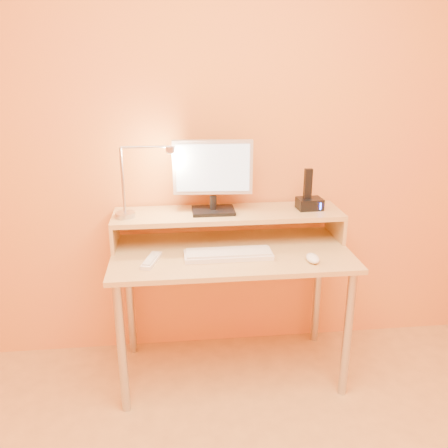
{
  "coord_description": "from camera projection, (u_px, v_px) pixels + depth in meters",
  "views": [
    {
      "loc": [
        -0.28,
        -1.01,
        1.64
      ],
      "look_at": [
        -0.04,
        1.13,
        0.88
      ],
      "focal_mm": 37.83,
      "sensor_mm": 36.0,
      "label": 1
    }
  ],
  "objects": [
    {
      "name": "wall_back",
      "position": [
        224.0,
        136.0,
        2.52
      ],
      "size": [
        3.0,
        0.04,
        2.5
      ],
      "primitive_type": "cube",
      "color": "orange",
      "rests_on": "floor"
    },
    {
      "name": "desk_leg_fl",
      "position": [
        122.0,
        349.0,
        2.22
      ],
      "size": [
        0.04,
        0.04,
        0.69
      ],
      "primitive_type": "cylinder",
      "color": "#B0B0B8",
      "rests_on": "floor"
    },
    {
      "name": "desk_leg_fr",
      "position": [
        347.0,
        335.0,
        2.33
      ],
      "size": [
        0.04,
        0.04,
        0.69
      ],
      "primitive_type": "cylinder",
      "color": "#B0B0B8",
      "rests_on": "floor"
    },
    {
      "name": "desk_leg_bl",
      "position": [
        130.0,
        299.0,
        2.69
      ],
      "size": [
        0.04,
        0.04,
        0.69
      ],
      "primitive_type": "cylinder",
      "color": "#B0B0B8",
      "rests_on": "floor"
    },
    {
      "name": "desk_leg_br",
      "position": [
        317.0,
        289.0,
        2.8
      ],
      "size": [
        0.04,
        0.04,
        0.69
      ],
      "primitive_type": "cylinder",
      "color": "#B0B0B8",
      "rests_on": "floor"
    },
    {
      "name": "desk_lower",
      "position": [
        231.0,
        253.0,
        2.39
      ],
      "size": [
        1.2,
        0.6,
        0.02
      ],
      "primitive_type": "cube",
      "color": "tan",
      "rests_on": "floor"
    },
    {
      "name": "shelf_riser_left",
      "position": [
        115.0,
        233.0,
        2.45
      ],
      "size": [
        0.02,
        0.3,
        0.14
      ],
      "primitive_type": "cube",
      "color": "tan",
      "rests_on": "desk_lower"
    },
    {
      "name": "shelf_riser_right",
      "position": [
        335.0,
        224.0,
        2.57
      ],
      "size": [
        0.02,
        0.3,
        0.14
      ],
      "primitive_type": "cube",
      "color": "tan",
      "rests_on": "desk_lower"
    },
    {
      "name": "desk_shelf",
      "position": [
        228.0,
        214.0,
        2.48
      ],
      "size": [
        1.2,
        0.3,
        0.02
      ],
      "primitive_type": "cube",
      "color": "tan",
      "rests_on": "desk_lower"
    },
    {
      "name": "monitor_foot",
      "position": [
        213.0,
        211.0,
        2.47
      ],
      "size": [
        0.22,
        0.16,
        0.02
      ],
      "primitive_type": "cube",
      "color": "black",
      "rests_on": "desk_shelf"
    },
    {
      "name": "monitor_neck",
      "position": [
        213.0,
        203.0,
        2.45
      ],
      "size": [
        0.04,
        0.04,
        0.07
      ],
      "primitive_type": "cylinder",
      "color": "black",
      "rests_on": "monitor_foot"
    },
    {
      "name": "monitor_panel",
      "position": [
        213.0,
        167.0,
        2.4
      ],
      "size": [
        0.41,
        0.06,
        0.28
      ],
      "primitive_type": "cube",
      "rotation": [
        0.0,
        0.0,
        -0.07
      ],
      "color": "#B6B7BE",
      "rests_on": "monitor_neck"
    },
    {
      "name": "monitor_back",
      "position": [
        212.0,
        166.0,
        2.42
      ],
      "size": [
        0.37,
        0.04,
        0.24
      ],
      "primitive_type": "cube",
      "rotation": [
        0.0,
        0.0,
        -0.07
      ],
      "color": "black",
      "rests_on": "monitor_panel"
    },
    {
      "name": "monitor_screen",
      "position": [
        213.0,
        168.0,
        2.38
      ],
      "size": [
        0.37,
        0.03,
        0.24
      ],
      "primitive_type": "cube",
      "rotation": [
        0.0,
        0.0,
        -0.07
      ],
      "color": "#AECCE7",
      "rests_on": "monitor_panel"
    },
    {
      "name": "lamp_base",
      "position": [
        125.0,
        215.0,
        2.39
      ],
      "size": [
        0.1,
        0.1,
        0.02
      ],
      "primitive_type": "cylinder",
      "color": "#B0B0B8",
      "rests_on": "desk_shelf"
    },
    {
      "name": "lamp_post",
      "position": [
        123.0,
        181.0,
        2.33
      ],
      "size": [
        0.01,
        0.01,
        0.33
      ],
      "primitive_type": "cylinder",
      "color": "#B0B0B8",
      "rests_on": "lamp_base"
    },
    {
      "name": "lamp_arm",
      "position": [
        145.0,
        147.0,
        2.29
      ],
      "size": [
        0.24,
        0.01,
        0.01
      ],
      "primitive_type": "cylinder",
      "rotation": [
        0.0,
        1.57,
        0.0
      ],
      "color": "#B0B0B8",
      "rests_on": "lamp_post"
    },
    {
      "name": "lamp_head",
      "position": [
        170.0,
        150.0,
        2.31
      ],
      "size": [
        0.04,
        0.04,
        0.03
      ],
      "primitive_type": "cylinder",
      "color": "#B0B0B8",
      "rests_on": "lamp_arm"
    },
    {
      "name": "lamp_bulb",
      "position": [
        170.0,
        153.0,
        2.31
      ],
      "size": [
        0.03,
        0.03,
        0.0
      ],
      "primitive_type": "cylinder",
      "color": "#FFEAC6",
      "rests_on": "lamp_head"
    },
    {
      "name": "phone_dock",
      "position": [
        309.0,
        204.0,
        2.51
      ],
      "size": [
        0.14,
        0.11,
        0.06
      ],
      "primitive_type": "cube",
      "rotation": [
        0.0,
        0.0,
        0.06
      ],
      "color": "black",
      "rests_on": "desk_shelf"
    },
    {
      "name": "phone_handset",
      "position": [
        308.0,
        184.0,
        2.48
      ],
      "size": [
        0.04,
        0.03,
        0.16
      ],
      "primitive_type": "cube",
      "rotation": [
        0.0,
        0.0,
        0.06
      ],
      "color": "black",
      "rests_on": "phone_dock"
    },
    {
      "name": "phone_led",
      "position": [
        321.0,
        206.0,
        2.47
      ],
      "size": [
        0.01,
        0.0,
        0.04
      ],
      "primitive_type": "cube",
      "color": "blue",
      "rests_on": "phone_dock"
    },
    {
      "name": "keyboard",
      "position": [
        228.0,
        255.0,
        2.31
      ],
      "size": [
        0.43,
        0.14,
        0.02
      ],
      "primitive_type": "cube",
      "rotation": [
        0.0,
        0.0,
        0.0
      ],
      "color": "silver",
      "rests_on": "desk_lower"
    },
    {
      "name": "mouse",
      "position": [
        313.0,
        258.0,
        2.26
      ],
      "size": [
        0.06,
        0.11,
        0.04
      ],
      "primitive_type": "ellipsoid",
      "rotation": [
        0.0,
        0.0,
        -0.02
      ],
      "color": "white",
      "rests_on": "desk_lower"
    },
    {
      "name": "remote_control",
      "position": [
        151.0,
        261.0,
        2.25
      ],
      "size": [
        0.1,
        0.2,
        0.02
      ],
      "primitive_type": "cube",
      "rotation": [
        0.0,
        0.0,
        -0.27
      ],
      "color": "silver",
      "rests_on": "desk_lower"
    }
  ]
}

